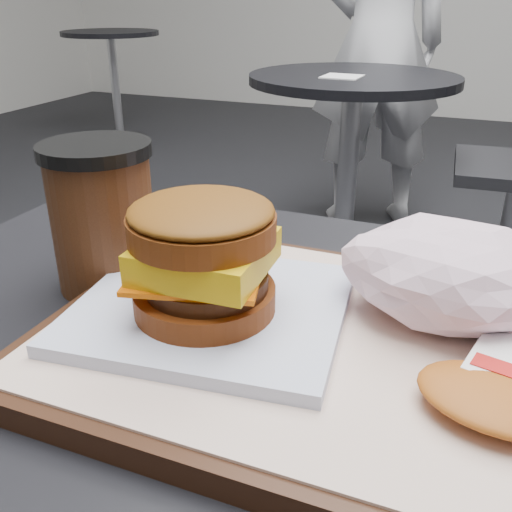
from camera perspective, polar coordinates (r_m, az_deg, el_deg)
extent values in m
cube|color=black|center=(0.40, 5.11, -14.95)|extent=(0.80, 0.60, 0.04)
cube|color=black|center=(0.41, 6.17, -8.91)|extent=(0.38, 0.28, 0.02)
cube|color=beige|center=(0.40, 6.23, -7.73)|extent=(0.36, 0.26, 0.00)
cube|color=white|center=(0.42, -4.45, -5.16)|extent=(0.21, 0.19, 0.01)
cylinder|color=#6F310F|center=(0.40, -5.14, -4.16)|extent=(0.11, 0.11, 0.02)
cylinder|color=#351708|center=(0.40, -4.96, -2.45)|extent=(0.10, 0.10, 0.01)
cube|color=#E36107|center=(0.40, -5.64, -1.25)|extent=(0.11, 0.11, 0.00)
cube|color=#E2B90E|center=(0.39, -5.07, 0.04)|extent=(0.09, 0.09, 0.02)
cylinder|color=brown|center=(0.38, -5.45, 2.88)|extent=(0.11, 0.11, 0.02)
ellipsoid|color=brown|center=(0.38, -5.52, 4.50)|extent=(0.11, 0.11, 0.02)
ellipsoid|color=#BC641E|center=(0.35, 22.81, -13.00)|extent=(0.10, 0.08, 0.01)
cylinder|color=#3D1E0E|center=(0.50, -15.06, 3.55)|extent=(0.08, 0.08, 0.12)
cylinder|color=black|center=(0.48, -15.86, 10.21)|extent=(0.09, 0.09, 0.01)
cylinder|color=black|center=(2.23, 8.41, -1.74)|extent=(0.44, 0.44, 0.02)
cylinder|color=#A5A5AA|center=(2.09, 9.03, 7.10)|extent=(0.07, 0.07, 0.70)
cylinder|color=black|center=(2.01, 9.75, 17.04)|extent=(0.70, 0.70, 0.03)
cube|color=white|center=(1.93, 8.61, 17.32)|extent=(0.13, 0.13, 0.00)
cylinder|color=#A2A2A7|center=(2.20, 23.82, 1.93)|extent=(0.06, 0.06, 0.44)
imported|color=silver|center=(2.65, 12.29, 20.20)|extent=(0.69, 0.59, 1.61)
cylinder|color=black|center=(4.40, -13.37, 11.37)|extent=(0.40, 0.40, 0.02)
cylinder|color=#A5A5AA|center=(4.33, -13.86, 15.99)|extent=(0.06, 0.06, 0.70)
cylinder|color=black|center=(4.29, -14.39, 20.79)|extent=(0.66, 0.66, 0.03)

